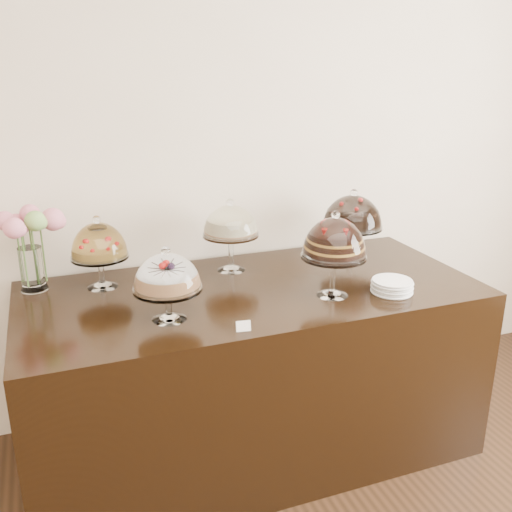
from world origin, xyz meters
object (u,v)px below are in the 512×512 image
object	(u,v)px
cake_stand_cheesecake	(231,224)
flower_vase	(29,237)
display_counter	(253,369)
cake_stand_choco_layer	(334,241)
plate_stack	(392,286)
cake_stand_sugar_sponge	(167,276)
cake_stand_dark_choco	(353,214)
cake_stand_fruit_tart	(99,244)

from	to	relation	value
cake_stand_cheesecake	flower_vase	distance (m)	0.97
display_counter	cake_stand_choco_layer	world-z (taller)	cake_stand_choco_layer
display_counter	plate_stack	xyz separation A→B (m)	(0.60, -0.29, 0.48)
cake_stand_choco_layer	cake_stand_cheesecake	size ratio (longest dim) A/B	1.07
cake_stand_sugar_sponge	flower_vase	distance (m)	0.77
cake_stand_dark_choco	plate_stack	world-z (taller)	cake_stand_dark_choco
cake_stand_sugar_sponge	cake_stand_dark_choco	world-z (taller)	cake_stand_dark_choco
display_counter	cake_stand_cheesecake	size ratio (longest dim) A/B	5.72
display_counter	cake_stand_choco_layer	bearing A→B (deg)	-33.83
cake_stand_dark_choco	cake_stand_cheesecake	bearing A→B (deg)	176.34
flower_vase	cake_stand_choco_layer	bearing A→B (deg)	-23.18
cake_stand_fruit_tart	plate_stack	xyz separation A→B (m)	(1.28, -0.56, -0.19)
cake_stand_fruit_tart	plate_stack	world-z (taller)	cake_stand_fruit_tart
cake_stand_sugar_sponge	cake_stand_dark_choco	size ratio (longest dim) A/B	0.84
cake_stand_choco_layer	cake_stand_cheesecake	distance (m)	0.60
cake_stand_sugar_sponge	cake_stand_dark_choco	bearing A→B (deg)	21.38
cake_stand_choco_layer	display_counter	bearing A→B (deg)	146.17
cake_stand_sugar_sponge	flower_vase	xyz separation A→B (m)	(-0.53, 0.55, 0.07)
display_counter	cake_stand_dark_choco	bearing A→B (deg)	19.21
cake_stand_fruit_tart	flower_vase	world-z (taller)	flower_vase
plate_stack	cake_stand_sugar_sponge	bearing A→B (deg)	175.75
cake_stand_cheesecake	plate_stack	distance (m)	0.87
display_counter	flower_vase	distance (m)	1.27
cake_stand_fruit_tart	plate_stack	size ratio (longest dim) A/B	1.85
cake_stand_sugar_sponge	flower_vase	bearing A→B (deg)	133.93
cake_stand_cheesecake	cake_stand_fruit_tart	xyz separation A→B (m)	(-0.66, -0.01, -0.03)
plate_stack	flower_vase	bearing A→B (deg)	158.36
cake_stand_dark_choco	flower_vase	world-z (taller)	flower_vase
cake_stand_cheesecake	flower_vase	bearing A→B (deg)	176.12
cake_stand_dark_choco	flower_vase	distance (m)	1.66
cake_stand_sugar_sponge	cake_stand_choco_layer	distance (m)	0.78
cake_stand_choco_layer	plate_stack	size ratio (longest dim) A/B	2.12
flower_vase	plate_stack	world-z (taller)	flower_vase
cake_stand_cheesecake	cake_stand_fruit_tart	bearing A→B (deg)	-179.53
plate_stack	display_counter	bearing A→B (deg)	154.64
cake_stand_sugar_sponge	cake_stand_cheesecake	distance (m)	0.66
flower_vase	plate_stack	bearing A→B (deg)	-21.64
plate_stack	cake_stand_cheesecake	bearing A→B (deg)	137.65
display_counter	cake_stand_sugar_sponge	world-z (taller)	cake_stand_sugar_sponge
cake_stand_sugar_sponge	cake_stand_dark_choco	xyz separation A→B (m)	(1.13, 0.44, 0.05)
cake_stand_cheesecake	plate_stack	world-z (taller)	cake_stand_cheesecake
cake_stand_cheesecake	cake_stand_fruit_tart	distance (m)	0.66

